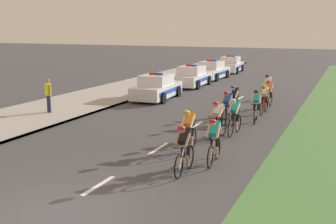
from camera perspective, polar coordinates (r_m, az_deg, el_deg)
The scene contains 20 objects.
ground_plane at distance 10.69m, azimuth -15.11°, elevation -12.93°, with size 160.00×160.00×0.00m, color #424247.
sidewalk_slab at distance 26.17m, azimuth -9.99°, elevation 1.77°, with size 4.83×60.00×0.12m, color #A3A099.
kerb_edge at distance 24.98m, azimuth -5.51°, elevation 1.45°, with size 0.16×60.00×0.13m, color #9E9E99.
lane_markings_centre at distance 17.31m, azimuth 1.50°, elevation -3.13°, with size 0.14×21.60×0.01m.
cyclist_lead at distance 12.75m, azimuth 2.17°, elevation -4.78°, with size 0.42×1.72×1.56m.
cyclist_second at distance 13.72m, azimuth 6.13°, elevation -3.68°, with size 0.44×1.72×1.56m.
cyclist_third at distance 14.98m, azimuth 2.78°, elevation -2.34°, with size 0.43×1.72×1.56m.
cyclist_fourth at distance 16.75m, azimuth 6.64°, elevation -0.94°, with size 0.45×1.72×1.56m.
cyclist_fifth at distance 17.48m, azimuth 8.82°, elevation -0.49°, with size 0.43×1.72×1.56m.
cyclist_sixth at distance 19.41m, azimuth 7.89°, elevation 0.71°, with size 0.42×1.72×1.56m.
cyclist_seventh at distance 19.96m, azimuth 11.61°, elevation 0.88°, with size 0.45×1.72×1.56m.
cyclist_eighth at distance 21.21m, azimuth 8.77°, elevation 1.59°, with size 0.42×1.72×1.56m.
cyclist_ninth at distance 23.58m, azimuth 13.24°, elevation 2.39°, with size 0.42×1.72×1.56m.
cyclist_tenth at distance 21.94m, azimuth 12.61°, elevation 1.77°, with size 0.42×1.72×1.56m.
cyclist_eleventh at distance 26.29m, azimuth 13.08°, elevation 3.29°, with size 0.42×1.72×1.56m.
police_car_nearest at distance 25.90m, azimuth -1.50°, elevation 3.23°, with size 2.19×4.49×1.59m.
police_car_second at distance 31.51m, azimuth 3.18°, elevation 4.66°, with size 2.08×4.44×1.59m.
police_car_third at distance 36.04m, azimuth 5.83°, elevation 5.45°, with size 2.13×4.46×1.59m.
police_car_furthest at distance 41.61m, azimuth 8.27°, elevation 6.17°, with size 2.22×4.51×1.59m.
spectator_closest at distance 21.98m, azimuth -15.57°, elevation 2.43°, with size 0.49×0.38×1.68m.
Camera 1 is at (6.21, -7.55, 4.32)m, focal length 46.03 mm.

